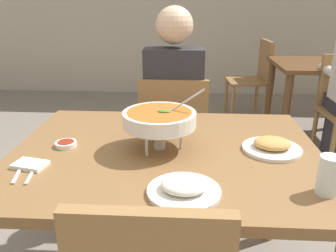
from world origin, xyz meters
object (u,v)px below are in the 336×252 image
sauce_dish (66,144)px  chair_bg_right (255,75)px  chair_diner_main (174,135)px  dining_table_far (326,77)px  appetizer_plate (272,146)px  curry_bowl (159,119)px  rice_plate (184,188)px  diner_main (174,99)px  drink_glass (328,177)px  dining_table_main (166,172)px

sauce_dish → chair_bg_right: (1.28, 2.69, -0.26)m
chair_diner_main → dining_table_far: (1.43, 1.33, 0.11)m
appetizer_plate → dining_table_far: (0.99, 2.09, -0.16)m
curry_bowl → dining_table_far: size_ratio=0.33×
appetizer_plate → sauce_dish: size_ratio=2.67×
dining_table_far → chair_bg_right: bearing=133.9°
rice_plate → dining_table_far: bearing=61.1°
chair_bg_right → curry_bowl: bearing=-108.3°
chair_diner_main → chair_bg_right: size_ratio=1.00×
appetizer_plate → chair_diner_main: bearing=119.9°
diner_main → sauce_dish: diner_main is taller
rice_plate → chair_diner_main: bearing=94.1°
appetizer_plate → chair_bg_right: (0.42, 2.68, -0.27)m
sauce_dish → chair_diner_main: bearing=61.0°
chair_diner_main → appetizer_plate: size_ratio=3.75×
drink_glass → dining_table_far: 2.58m
chair_diner_main → sauce_dish: bearing=-119.0°
diner_main → chair_bg_right: (0.86, 1.89, -0.24)m
dining_table_main → rice_plate: rice_plate is taller
dining_table_main → appetizer_plate: (0.44, 0.02, 0.12)m
dining_table_far → sauce_dish: bearing=-131.5°
chair_bg_right → rice_plate: bearing=-104.4°
chair_diner_main → dining_table_far: bearing=42.9°
rice_plate → drink_glass: drink_glass is taller
dining_table_main → curry_bowl: bearing=149.5°
appetizer_plate → sauce_dish: bearing=-179.4°
appetizer_plate → dining_table_main: bearing=-177.4°
diner_main → drink_glass: 1.24m
rice_plate → appetizer_plate: (0.36, 0.35, 0.00)m
chair_diner_main → appetizer_plate: chair_diner_main is taller
rice_plate → drink_glass: bearing=3.8°
diner_main → drink_glass: bearing=-64.3°
diner_main → dining_table_far: size_ratio=1.31×
dining_table_main → chair_bg_right: bearing=72.4°
drink_glass → chair_bg_right: 3.04m
appetizer_plate → rice_plate: bearing=-135.1°
diner_main → curry_bowl: 0.81m
chair_diner_main → dining_table_main: bearing=-90.0°
appetizer_plate → drink_glass: drink_glass is taller
dining_table_main → chair_diner_main: chair_diner_main is taller
chair_diner_main → chair_bg_right: (0.86, 1.92, 0.00)m
curry_bowl → chair_bg_right: size_ratio=0.37×
appetizer_plate → chair_bg_right: 2.73m
chair_diner_main → curry_bowl: size_ratio=2.71×
dining_table_main → sauce_dish: size_ratio=14.14×
drink_glass → dining_table_main: bearing=150.6°
chair_diner_main → dining_table_far: 1.95m
rice_plate → curry_bowl: bearing=107.1°
chair_diner_main → rice_plate: (0.08, -1.11, 0.27)m
curry_bowl → drink_glass: 0.65m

